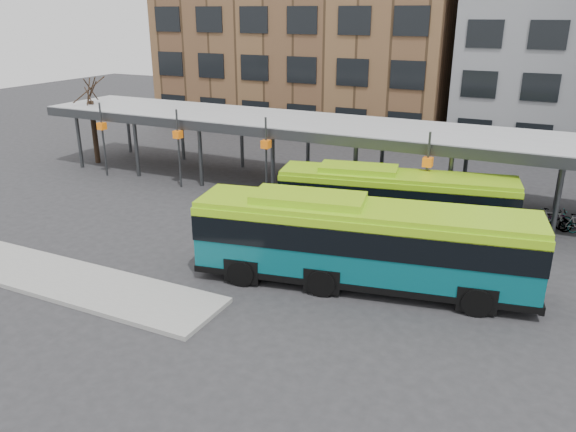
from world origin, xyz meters
name	(u,v)px	position (x,y,z in m)	size (l,w,h in m)	color
ground	(220,278)	(0.00, 0.00, 0.00)	(120.00, 120.00, 0.00)	#28282B
boarding_island	(64,279)	(-5.50, -3.00, 0.09)	(14.00, 3.00, 0.18)	gray
canopy	(336,128)	(-0.06, 12.87, 3.91)	(40.00, 6.53, 4.80)	#999B9E
tree	(94,129)	(-18.00, 12.00, 2.43)	(1.64, 1.64, 5.60)	black
building_brick	(313,2)	(-10.00, 32.00, 11.00)	(26.00, 14.00, 22.00)	brown
bus_front	(361,241)	(5.28, 1.96, 1.88)	(13.35, 5.12, 3.60)	#08535C
bus_rear	(394,198)	(4.77, 8.51, 1.63)	(11.60, 4.56, 3.13)	#08535C
bike_rack	(559,221)	(12.24, 12.02, 0.47)	(4.07, 1.43, 1.05)	slate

